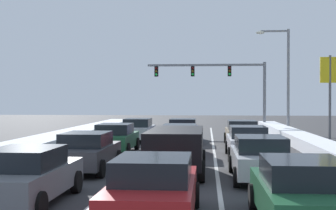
{
  "coord_description": "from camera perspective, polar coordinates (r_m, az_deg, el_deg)",
  "views": [
    {
      "loc": [
        1.32,
        -4.42,
        2.79
      ],
      "look_at": [
        -0.86,
        21.84,
        2.46
      ],
      "focal_mm": 50.11,
      "sensor_mm": 36.0,
      "label": 1
    }
  ],
  "objects": [
    {
      "name": "sedan_tan_right_lane_fourth",
      "position": [
        28.55,
        8.95,
        -3.35
      ],
      "size": [
        2.0,
        4.5,
        1.51
      ],
      "color": "#937F60",
      "rests_on": "ground"
    },
    {
      "name": "sedan_maroon_center_lane_third",
      "position": [
        23.9,
        1.45,
        -4.14
      ],
      "size": [
        2.0,
        4.5,
        1.51
      ],
      "color": "maroon",
      "rests_on": "ground"
    },
    {
      "name": "sedan_green_left_lane_third",
      "position": [
        24.54,
        -6.42,
        -4.01
      ],
      "size": [
        2.0,
        4.5,
        1.51
      ],
      "color": "#1E5633",
      "rests_on": "ground"
    },
    {
      "name": "sedan_red_center_lane_nearest",
      "position": [
        10.67,
        -1.77,
        -10.23
      ],
      "size": [
        2.0,
        4.5,
        1.51
      ],
      "color": "maroon",
      "rests_on": "ground"
    },
    {
      "name": "sedan_silver_right_lane_second",
      "position": [
        16.58,
        11.14,
        -6.31
      ],
      "size": [
        2.0,
        4.5,
        1.51
      ],
      "color": "#B7BABF",
      "rests_on": "ground"
    },
    {
      "name": "sedan_charcoal_left_lane_second",
      "position": [
        18.45,
        -9.83,
        -5.59
      ],
      "size": [
        2.0,
        4.5,
        1.51
      ],
      "color": "#38383D",
      "rests_on": "ground"
    },
    {
      "name": "ground_plane",
      "position": [
        20.34,
        0.99,
        -7.16
      ],
      "size": [
        120.0,
        120.0,
        0.0
      ],
      "primitive_type": "plane",
      "color": "#333335"
    },
    {
      "name": "snow_bank_right_shoulder",
      "position": [
        24.81,
        18.04,
        -4.99
      ],
      "size": [
        1.51,
        43.13,
        0.67
      ],
      "primitive_type": "cube",
      "color": "white",
      "rests_on": "ground"
    },
    {
      "name": "sedan_navy_center_lane_fourth",
      "position": [
        30.58,
        1.84,
        -3.07
      ],
      "size": [
        2.0,
        4.5,
        1.51
      ],
      "color": "navy",
      "rests_on": "ground"
    },
    {
      "name": "suv_black_center_lane_second",
      "position": [
        17.47,
        0.99,
        -5.1
      ],
      "size": [
        2.16,
        4.9,
        1.67
      ],
      "color": "black",
      "rests_on": "ground"
    },
    {
      "name": "snow_bank_left_shoulder",
      "position": [
        25.53,
        -14.33,
        -4.64
      ],
      "size": [
        2.17,
        43.13,
        0.82
      ],
      "primitive_type": "cube",
      "color": "white",
      "rests_on": "ground"
    },
    {
      "name": "traffic_light_gantry",
      "position": [
        43.68,
        6.67,
        3.28
      ],
      "size": [
        10.94,
        0.47,
        6.2
      ],
      "color": "slate",
      "rests_on": "ground"
    },
    {
      "name": "sedan_silver_left_lane_fourth",
      "position": [
        31.03,
        -3.66,
        -3.02
      ],
      "size": [
        2.0,
        4.5,
        1.51
      ],
      "color": "#B7BABF",
      "rests_on": "ground"
    },
    {
      "name": "lane_stripe_between_right_lane_and_center_lane",
      "position": [
        24.19,
        5.65,
        -5.89
      ],
      "size": [
        0.14,
        43.13,
        0.01
      ],
      "primitive_type": "cube",
      "color": "silver",
      "rests_on": "ground"
    },
    {
      "name": "lane_stripe_between_center_lane_and_left_lane",
      "position": [
        24.37,
        -2.41,
        -5.84
      ],
      "size": [
        0.14,
        43.13,
        0.01
      ],
      "primitive_type": "cube",
      "color": "silver",
      "rests_on": "ground"
    },
    {
      "name": "sedan_gray_left_lane_nearest",
      "position": [
        13.08,
        -16.8,
        -8.22
      ],
      "size": [
        2.0,
        4.5,
        1.51
      ],
      "color": "slate",
      "rests_on": "ground"
    },
    {
      "name": "street_lamp_right_far",
      "position": [
        38.29,
        13.89,
        3.98
      ],
      "size": [
        2.66,
        0.36,
        8.33
      ],
      "color": "gray",
      "rests_on": "ground"
    },
    {
      "name": "sedan_white_right_lane_third",
      "position": [
        22.68,
        9.66,
        -4.41
      ],
      "size": [
        2.0,
        4.5,
        1.51
      ],
      "color": "silver",
      "rests_on": "ground"
    },
    {
      "name": "sedan_green_right_lane_nearest",
      "position": [
        10.7,
        16.02,
        -10.22
      ],
      "size": [
        2.0,
        4.5,
        1.51
      ],
      "color": "#1E5633",
      "rests_on": "ground"
    }
  ]
}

